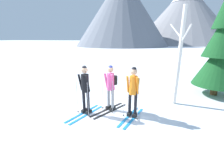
{
  "coord_description": "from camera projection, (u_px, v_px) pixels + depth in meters",
  "views": [
    {
      "loc": [
        1.66,
        -5.23,
        2.76
      ],
      "look_at": [
        0.25,
        0.37,
        1.05
      ],
      "focal_mm": 24.8,
      "sensor_mm": 36.0,
      "label": 1
    }
  ],
  "objects": [
    {
      "name": "ground_plane",
      "position": [
        104.0,
        112.0,
        6.04
      ],
      "size": [
        400.0,
        400.0,
        0.0
      ],
      "primitive_type": "plane",
      "color": "white"
    },
    {
      "name": "skier_in_black",
      "position": [
        85.0,
        88.0,
        5.64
      ],
      "size": [
        0.88,
        1.75,
        1.84
      ],
      "color": "#1E84D1",
      "rests_on": "ground"
    },
    {
      "name": "skier_in_pink",
      "position": [
        111.0,
        85.0,
        5.94
      ],
      "size": [
        1.14,
        1.69,
        1.81
      ],
      "color": "black",
      "rests_on": "ground"
    },
    {
      "name": "skier_in_orange",
      "position": [
        133.0,
        89.0,
        5.4
      ],
      "size": [
        0.76,
        1.71,
        1.85
      ],
      "color": "#1E84D1",
      "rests_on": "ground"
    },
    {
      "name": "pine_tree_near",
      "position": [
        223.0,
        45.0,
        7.2
      ],
      "size": [
        2.22,
        2.22,
        5.37
      ],
      "color": "#51381E",
      "rests_on": "ground"
    },
    {
      "name": "birch_tree_tall",
      "position": [
        179.0,
        57.0,
        6.25
      ],
      "size": [
        0.62,
        1.23,
        3.97
      ],
      "color": "silver",
      "rests_on": "ground"
    },
    {
      "name": "mountain_ridge_distant",
      "position": [
        167.0,
        14.0,
        65.69
      ],
      "size": [
        64.69,
        62.68,
        25.62
      ],
      "color": "slate",
      "rests_on": "ground"
    }
  ]
}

